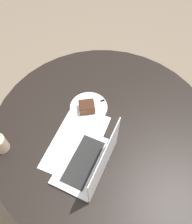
% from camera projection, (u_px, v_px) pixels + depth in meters
% --- Properties ---
extents(ground_plane, '(12.00, 12.00, 0.00)m').
position_uv_depth(ground_plane, '(101.00, 170.00, 1.81)').
color(ground_plane, '#6B5B4C').
extents(dining_table, '(1.24, 1.24, 0.74)m').
position_uv_depth(dining_table, '(103.00, 134.00, 1.29)').
color(dining_table, black).
rests_on(dining_table, ground_plane).
extents(paper_document, '(0.46, 0.34, 0.00)m').
position_uv_depth(paper_document, '(77.00, 141.00, 1.14)').
color(paper_document, white).
rests_on(paper_document, dining_table).
extents(plate, '(0.22, 0.22, 0.01)m').
position_uv_depth(plate, '(89.00, 107.00, 1.26)').
color(plate, silver).
rests_on(plate, dining_table).
extents(cake_slice, '(0.10, 0.10, 0.05)m').
position_uv_depth(cake_slice, '(87.00, 107.00, 1.22)').
color(cake_slice, brown).
rests_on(cake_slice, plate).
extents(fork, '(0.10, 0.16, 0.00)m').
position_uv_depth(fork, '(94.00, 104.00, 1.26)').
color(fork, silver).
rests_on(fork, plate).
extents(coffee_glass, '(0.07, 0.07, 0.09)m').
position_uv_depth(coffee_glass, '(0.00, 144.00, 1.09)').
color(coffee_glass, '#C6AD89').
rests_on(coffee_glass, dining_table).
extents(laptop, '(0.37, 0.31, 0.25)m').
position_uv_depth(laptop, '(89.00, 161.00, 1.03)').
color(laptop, silver).
rests_on(laptop, dining_table).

